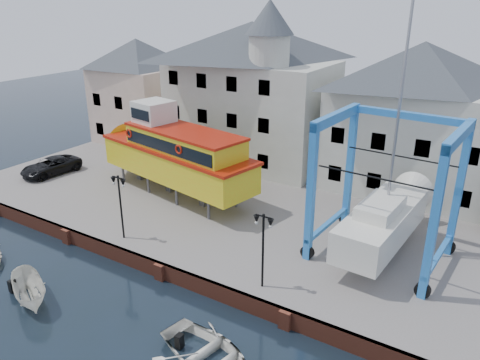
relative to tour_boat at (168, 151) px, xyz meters
The scene contains 12 objects.
ground 11.52m from the tour_boat, 53.44° to the right, with size 140.00×140.00×0.00m, color #18242C.
hardstanding 7.77m from the tour_boat, 20.58° to the left, with size 44.00×22.00×1.00m, color slate.
quay_wall 11.27m from the tour_boat, 53.10° to the right, with size 44.00×0.47×1.00m.
building_pink 15.06m from the tour_boat, 141.05° to the left, with size 8.00×7.00×10.30m.
building_white_main 10.38m from the tour_boat, 81.23° to the left, with size 14.00×8.30×14.00m.
building_white_right 18.71m from the tour_boat, 34.05° to the left, with size 12.00×8.00×11.20m.
lamp_post_left 7.78m from the tour_boat, 72.18° to the right, with size 1.12×0.32×4.20m.
lamp_post_right 14.43m from the tour_boat, 30.88° to the right, with size 1.12×0.32×4.20m.
tour_boat is the anchor object (origin of this frame).
travel_lift 16.67m from the tour_boat, ahead, with size 7.62×10.48×15.62m.
van 11.63m from the tour_boat, 167.58° to the right, with size 2.32×5.03×1.40m, color black.
motorboat_a 14.63m from the tour_boat, 82.02° to the right, with size 1.51×4.02×1.55m, color silver.
Camera 1 is at (16.02, -17.02, 15.16)m, focal length 35.00 mm.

